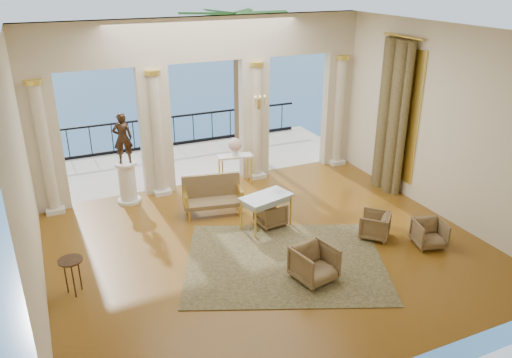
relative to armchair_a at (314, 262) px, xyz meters
name	(u,v)px	position (x,y,z in m)	size (l,w,h in m)	color
floor	(267,246)	(-0.29, 1.50, -0.38)	(9.00, 9.00, 0.00)	#522E0C
room_walls	(295,134)	(-0.29, 0.39, 2.50)	(9.00, 9.00, 9.00)	white
arcade	(206,93)	(-0.29, 5.33, 2.20)	(9.00, 0.56, 4.50)	beige
terrace	(189,162)	(-0.29, 7.30, -0.43)	(10.00, 3.60, 0.10)	#BDB59E
balustrade	(174,134)	(-0.29, 8.90, 0.03)	(9.00, 0.06, 1.03)	black
palm_tree	(236,20)	(1.71, 8.10, 3.71)	(2.00, 2.00, 4.50)	#4C3823
sea	(66,67)	(-0.29, 61.50, -6.38)	(160.00, 160.00, 0.00)	#21588F
curtain	(392,117)	(3.99, 3.00, 1.64)	(0.33, 1.40, 4.09)	#4A4426
window_frame	(398,113)	(4.18, 3.00, 1.72)	(0.04, 1.60, 3.40)	#E9C44D
wall_sconce	(259,103)	(1.11, 5.01, 1.85)	(0.30, 0.11, 0.33)	#E9C44D
rug	(285,261)	(-0.23, 0.77, -0.37)	(4.03, 3.13, 0.02)	#313318
armchair_a	(314,262)	(0.00, 0.00, 0.00)	(0.74, 0.70, 0.76)	#4B391F
armchair_b	(430,232)	(2.93, 0.09, -0.06)	(0.63, 0.59, 0.64)	#4B391F
armchair_c	(375,224)	(2.08, 0.89, -0.06)	(0.63, 0.59, 0.64)	#4B391F
armchair_d	(271,212)	(0.21, 2.37, -0.07)	(0.61, 0.57, 0.63)	#4B391F
settee	(212,195)	(-0.83, 3.53, 0.09)	(1.52, 0.86, 0.95)	#4B391F
game_table	(266,199)	(0.06, 2.30, 0.33)	(1.28, 0.91, 0.80)	#9AB6C6
pedestal	(128,183)	(-2.60, 5.00, 0.14)	(0.59, 0.59, 1.09)	silver
statue	(123,138)	(-2.60, 5.00, 1.35)	(0.47, 0.31, 1.29)	#312116
console_table	(235,161)	(0.31, 4.83, 0.37)	(1.00, 0.53, 0.90)	silver
urn	(235,146)	(0.31, 4.83, 0.80)	(0.37, 0.37, 0.48)	white
side_table	(71,265)	(-4.29, 1.42, 0.24)	(0.44, 0.44, 0.72)	black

